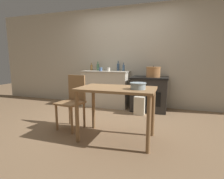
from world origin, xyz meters
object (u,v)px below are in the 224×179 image
object	(u,v)px
bottle_left	(91,67)
bottle_center_left	(118,67)
mixing_bowl_large	(138,86)
cup_center_right	(109,69)
flour_sack	(139,106)
bottle_far_left	(124,68)
chair	(73,100)
stock_pot	(153,72)
stove	(149,94)
work_table	(117,96)
bottle_mid_left	(98,67)
cup_center	(101,69)

from	to	relation	value
bottle_left	bottle_center_left	bearing A→B (deg)	8.33
mixing_bowl_large	cup_center_right	world-z (taller)	cup_center_right
flour_sack	cup_center_right	size ratio (longest dim) A/B	4.49
bottle_far_left	mixing_bowl_large	bearing A→B (deg)	-69.77
chair	stock_pot	size ratio (longest dim) A/B	2.82
stove	stock_pot	bearing A→B (deg)	-35.40
chair	cup_center_right	distance (m)	1.65
stove	flour_sack	xyz separation A→B (m)	(-0.16, -0.44, -0.20)
bottle_far_left	bottle_left	world-z (taller)	bottle_far_left
bottle_left	bottle_center_left	size ratio (longest dim) A/B	0.80
flour_sack	mixing_bowl_large	world-z (taller)	mixing_bowl_large
stock_pot	bottle_far_left	size ratio (longest dim) A/B	1.56
work_table	cup_center_right	distance (m)	1.95
cup_center_right	bottle_mid_left	bearing A→B (deg)	154.18
flour_sack	stock_pot	bearing A→B (deg)	58.76
bottle_center_left	mixing_bowl_large	bearing A→B (deg)	-66.54
bottle_mid_left	work_table	bearing A→B (deg)	-60.08
mixing_bowl_large	stock_pot	bearing A→B (deg)	88.92
chair	cup_center	world-z (taller)	cup_center
bottle_far_left	work_table	bearing A→B (deg)	-78.09
bottle_left	cup_center_right	distance (m)	0.56
work_table	bottle_center_left	size ratio (longest dim) A/B	4.32
mixing_bowl_large	cup_center	world-z (taller)	cup_center
bottle_mid_left	cup_center_right	size ratio (longest dim) A/B	2.68
stove	mixing_bowl_large	bearing A→B (deg)	-88.59
work_table	flour_sack	xyz separation A→B (m)	(0.12, 1.33, -0.46)
work_table	flour_sack	distance (m)	1.41
bottle_far_left	bottle_mid_left	size ratio (longest dim) A/B	0.88
stock_pot	flour_sack	bearing A→B (deg)	-121.24
stock_pot	bottle_left	distance (m)	1.67
stock_pot	cup_center	distance (m)	1.30
bottle_left	cup_center_right	bearing A→B (deg)	-14.48
stove	chair	xyz separation A→B (m)	(-1.13, -1.57, 0.10)
flour_sack	mixing_bowl_large	xyz separation A→B (m)	(0.20, -1.38, 0.64)
chair	bottle_far_left	distance (m)	1.85
flour_sack	bottle_far_left	distance (m)	1.12
work_table	stock_pot	world-z (taller)	stock_pot
flour_sack	cup_center_right	distance (m)	1.25
stove	cup_center_right	xyz separation A→B (m)	(-1.04, 0.00, 0.56)
flour_sack	bottle_center_left	world-z (taller)	bottle_center_left
stove	bottle_center_left	distance (m)	1.08
stove	bottle_left	world-z (taller)	bottle_left
stove	bottle_center_left	xyz separation A→B (m)	(-0.86, 0.25, 0.62)
bottle_far_left	bottle_center_left	xyz separation A→B (m)	(-0.18, 0.11, 0.02)
stock_pot	mixing_bowl_large	xyz separation A→B (m)	(-0.03, -1.77, -0.09)
bottle_left	bottle_mid_left	world-z (taller)	bottle_mid_left
bottle_mid_left	bottle_far_left	bearing A→B (deg)	-3.03
work_table	chair	size ratio (longest dim) A/B	1.20
bottle_far_left	bottle_mid_left	world-z (taller)	bottle_mid_left
bottle_center_left	cup_center	world-z (taller)	bottle_center_left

